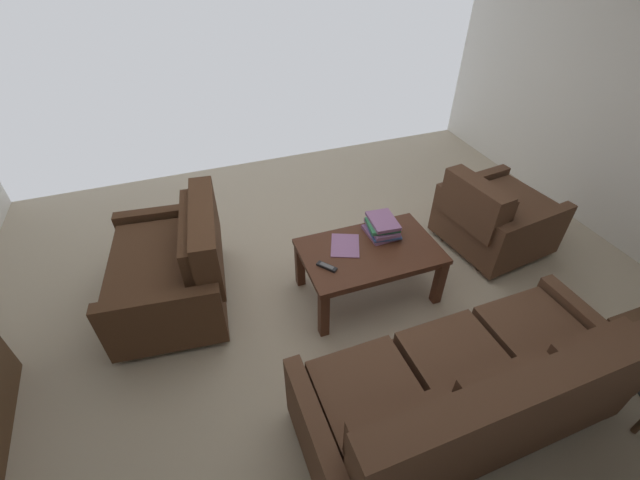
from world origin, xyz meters
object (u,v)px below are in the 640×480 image
(loveseat_near, at_px, (175,267))
(book_stack, at_px, (382,227))
(tv_remote, at_px, (327,267))
(coffee_table, at_px, (369,256))
(sofa_main, at_px, (469,393))
(loose_magazine, at_px, (345,245))
(armchair_side, at_px, (493,217))

(loveseat_near, relative_size, book_stack, 3.86)
(tv_remote, bearing_deg, coffee_table, -168.39)
(sofa_main, height_order, loose_magazine, sofa_main)
(coffee_table, relative_size, book_stack, 3.38)
(coffee_table, xyz_separation_m, tv_remote, (0.39, 0.08, 0.08))
(loveseat_near, xyz_separation_m, armchair_side, (-2.82, 0.26, -0.02))
(coffee_table, relative_size, tv_remote, 7.07)
(loveseat_near, relative_size, tv_remote, 8.09)
(armchair_side, xyz_separation_m, book_stack, (1.18, 0.03, 0.20))
(armchair_side, bearing_deg, coffee_table, 7.60)
(loose_magazine, bearing_deg, book_stack, 30.45)
(sofa_main, bearing_deg, armchair_side, -132.20)
(armchair_side, bearing_deg, tv_remote, 8.51)
(sofa_main, relative_size, loveseat_near, 1.59)
(coffee_table, bearing_deg, tv_remote, 11.61)
(coffee_table, bearing_deg, loose_magazine, -32.68)
(coffee_table, height_order, armchair_side, armchair_side)
(loose_magazine, bearing_deg, armchair_side, 25.61)
(tv_remote, bearing_deg, armchair_side, -171.49)
(sofa_main, relative_size, tv_remote, 12.86)
(tv_remote, bearing_deg, book_stack, -157.60)
(sofa_main, height_order, loveseat_near, sofa_main)
(sofa_main, xyz_separation_m, coffee_table, (0.05, -1.26, 0.03))
(loveseat_near, distance_m, armchair_side, 2.84)
(coffee_table, distance_m, armchair_side, 1.37)
(book_stack, xyz_separation_m, tv_remote, (0.57, 0.23, -0.06))
(armchair_side, relative_size, tv_remote, 6.31)
(sofa_main, xyz_separation_m, loose_magazine, (0.21, -1.37, 0.11))
(loveseat_near, bearing_deg, armchair_side, 174.65)
(loveseat_near, distance_m, book_stack, 1.68)
(sofa_main, relative_size, loose_magazine, 6.80)
(tv_remote, bearing_deg, loose_magazine, -140.10)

